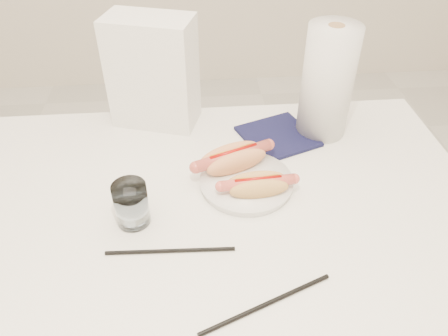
{
  "coord_description": "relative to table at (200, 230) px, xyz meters",
  "views": [
    {
      "loc": [
        -0.0,
        -0.65,
        1.38
      ],
      "look_at": [
        0.06,
        0.05,
        0.82
      ],
      "focal_mm": 35.34,
      "sensor_mm": 36.0,
      "label": 1
    }
  ],
  "objects": [
    {
      "name": "hotdog_right",
      "position": [
        0.12,
        0.03,
        0.1
      ],
      "size": [
        0.16,
        0.07,
        0.04
      ],
      "rotation": [
        0.0,
        0.0,
        0.07
      ],
      "color": "#DEA357",
      "rests_on": "plate"
    },
    {
      "name": "navy_napkin",
      "position": [
        0.21,
        0.24,
        0.06
      ],
      "size": [
        0.21,
        0.21,
        0.01
      ],
      "primitive_type": "cube",
      "rotation": [
        0.0,
        0.0,
        0.37
      ],
      "color": "#101133",
      "rests_on": "table"
    },
    {
      "name": "hotdog_left",
      "position": [
        0.08,
        0.12,
        0.1
      ],
      "size": [
        0.18,
        0.12,
        0.05
      ],
      "rotation": [
        0.0,
        0.0,
        0.38
      ],
      "color": "#EF9A5F",
      "rests_on": "plate"
    },
    {
      "name": "chopstick_far",
      "position": [
        0.1,
        -0.23,
        0.06
      ],
      "size": [
        0.23,
        0.1,
        0.01
      ],
      "primitive_type": "cylinder",
      "rotation": [
        0.0,
        1.57,
        0.38
      ],
      "color": "black",
      "rests_on": "table"
    },
    {
      "name": "chopstick_near",
      "position": [
        -0.06,
        -0.11,
        0.06
      ],
      "size": [
        0.24,
        0.02,
        0.01
      ],
      "primitive_type": "cylinder",
      "rotation": [
        0.0,
        1.57,
        -0.04
      ],
      "color": "black",
      "rests_on": "table"
    },
    {
      "name": "table",
      "position": [
        0.0,
        0.0,
        0.0
      ],
      "size": [
        1.2,
        0.8,
        0.75
      ],
      "color": "white",
      "rests_on": "ground"
    },
    {
      "name": "plate",
      "position": [
        0.11,
        0.07,
        0.07
      ],
      "size": [
        0.23,
        0.23,
        0.02
      ],
      "primitive_type": "cylinder",
      "rotation": [
        0.0,
        0.0,
        0.23
      ],
      "color": "white",
      "rests_on": "table"
    },
    {
      "name": "paper_towel_roll",
      "position": [
        0.32,
        0.26,
        0.2
      ],
      "size": [
        0.14,
        0.14,
        0.27
      ],
      "primitive_type": "cylinder",
      "rotation": [
        0.0,
        0.0,
        0.17
      ],
      "color": "silver",
      "rests_on": "table"
    },
    {
      "name": "napkin_box",
      "position": [
        -0.09,
        0.35,
        0.2
      ],
      "size": [
        0.23,
        0.17,
        0.27
      ],
      "primitive_type": "cube",
      "rotation": [
        0.0,
        0.0,
        -0.31
      ],
      "color": "white",
      "rests_on": "table"
    },
    {
      "name": "water_glass",
      "position": [
        -0.13,
        -0.02,
        0.11
      ],
      "size": [
        0.07,
        0.07,
        0.09
      ],
      "primitive_type": "cylinder",
      "color": "silver",
      "rests_on": "table"
    }
  ]
}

